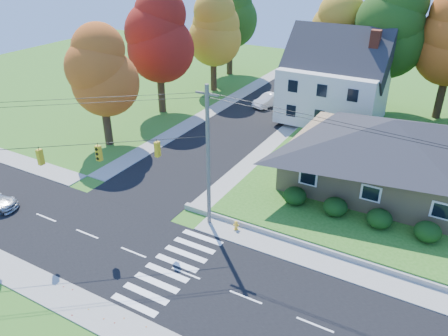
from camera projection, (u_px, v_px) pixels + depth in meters
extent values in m
plane|color=#3D7923|center=(186.00, 274.00, 25.96)|extent=(120.00, 120.00, 0.00)
cube|color=black|center=(186.00, 273.00, 25.95)|extent=(90.00, 8.00, 0.02)
cube|color=black|center=(255.00, 115.00, 49.53)|extent=(8.00, 44.00, 0.02)
cube|color=#9C9A90|center=(227.00, 230.00, 29.80)|extent=(90.00, 2.00, 0.08)
cube|color=#9C9A90|center=(131.00, 331.00, 22.07)|extent=(90.00, 2.00, 0.08)
cube|color=tan|center=(385.00, 166.00, 33.86)|extent=(14.00, 10.00, 3.20)
pyramid|color=#26262B|center=(392.00, 133.00, 32.62)|extent=(14.60, 10.60, 2.20)
cube|color=silver|center=(333.00, 93.00, 46.07)|extent=(10.00, 8.00, 5.60)
pyramid|color=#26262B|center=(337.00, 55.00, 44.22)|extent=(10.40, 8.40, 2.40)
cube|color=brown|center=(369.00, 79.00, 43.62)|extent=(0.90, 0.90, 9.60)
ellipsoid|color=#163A10|center=(295.00, 196.00, 31.69)|extent=(1.70, 1.70, 1.27)
ellipsoid|color=#163A10|center=(335.00, 207.00, 30.39)|extent=(1.70, 1.70, 1.27)
ellipsoid|color=#163A10|center=(379.00, 219.00, 29.08)|extent=(1.70, 1.70, 1.27)
ellipsoid|color=#163A10|center=(428.00, 232.00, 27.77)|extent=(1.70, 1.70, 1.27)
cylinder|color=#666059|center=(208.00, 159.00, 28.32)|extent=(0.26, 0.26, 10.00)
cube|color=#666059|center=(207.00, 94.00, 26.29)|extent=(1.60, 0.12, 0.12)
cube|color=gold|center=(40.00, 157.00, 26.42)|extent=(0.26, 0.34, 1.00)
cube|color=gold|center=(99.00, 153.00, 26.91)|extent=(0.34, 0.26, 1.00)
cube|color=gold|center=(157.00, 149.00, 27.43)|extent=(0.26, 0.34, 1.00)
cylinder|color=black|center=(71.00, 145.00, 26.40)|extent=(13.02, 10.43, 0.04)
cylinder|color=#3F2A19|center=(331.00, 78.00, 51.62)|extent=(0.80, 0.80, 5.40)
sphere|color=#B58523|center=(335.00, 45.00, 49.82)|extent=(6.72, 6.72, 6.72)
sphere|color=#B58523|center=(337.00, 29.00, 49.05)|extent=(5.91, 5.91, 5.91)
sphere|color=#B58523|center=(338.00, 14.00, 48.27)|extent=(5.11, 5.11, 5.11)
cylinder|color=#3F2A19|center=(382.00, 84.00, 48.03)|extent=(0.86, 0.86, 6.30)
sphere|color=#244B15|center=(389.00, 41.00, 45.93)|extent=(7.84, 7.84, 7.84)
sphere|color=#244B15|center=(393.00, 22.00, 45.02)|extent=(6.90, 6.90, 6.90)
sphere|color=#244B15|center=(396.00, 2.00, 44.12)|extent=(5.96, 5.96, 5.96)
cylinder|color=#3F2A19|center=(442.00, 91.00, 46.29)|extent=(0.83, 0.83, 5.85)
cylinder|color=#3F2A19|center=(107.00, 120.00, 41.50)|extent=(0.77, 0.77, 4.95)
sphere|color=#C2551B|center=(102.00, 83.00, 39.85)|extent=(6.16, 6.16, 6.16)
sphere|color=#C2551B|center=(99.00, 66.00, 39.14)|extent=(5.42, 5.42, 5.42)
sphere|color=#C2551B|center=(97.00, 49.00, 38.43)|extent=(4.68, 4.68, 4.68)
cylinder|color=#3F2A19|center=(161.00, 87.00, 49.45)|extent=(0.83, 0.83, 5.85)
sphere|color=maroon|center=(158.00, 49.00, 47.50)|extent=(7.28, 7.28, 7.28)
sphere|color=maroon|center=(157.00, 32.00, 46.66)|extent=(6.41, 6.41, 6.41)
sphere|color=maroon|center=(156.00, 14.00, 45.82)|extent=(5.53, 5.53, 5.53)
cylinder|color=#3F2A19|center=(214.00, 70.00, 56.85)|extent=(0.80, 0.80, 5.40)
sphere|color=#B58523|center=(213.00, 39.00, 55.05)|extent=(6.72, 6.72, 6.72)
sphere|color=#B58523|center=(213.00, 25.00, 54.27)|extent=(5.91, 5.91, 5.91)
sphere|color=#B58523|center=(213.00, 11.00, 53.50)|extent=(5.11, 5.11, 5.11)
cylinder|color=#3F2A19|center=(230.00, 53.00, 63.69)|extent=(0.86, 0.86, 6.30)
sphere|color=#244B15|center=(230.00, 20.00, 61.59)|extent=(7.84, 7.84, 7.84)
sphere|color=#244B15|center=(230.00, 5.00, 60.69)|extent=(6.90, 6.90, 6.90)
imported|color=white|center=(269.00, 100.00, 52.02)|extent=(2.71, 4.63, 1.44)
cylinder|color=yellow|center=(236.00, 229.00, 29.85)|extent=(0.33, 0.33, 0.09)
cylinder|color=yellow|center=(236.00, 226.00, 29.72)|extent=(0.22, 0.22, 0.50)
sphere|color=yellow|center=(236.00, 223.00, 29.58)|extent=(0.24, 0.24, 0.24)
cylinder|color=yellow|center=(236.00, 225.00, 29.68)|extent=(0.42, 0.25, 0.11)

